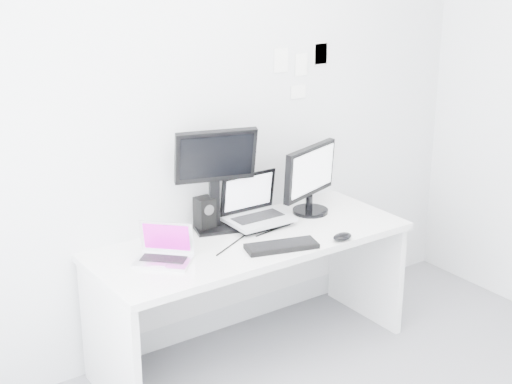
# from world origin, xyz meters

# --- Properties ---
(back_wall) EXTENTS (3.60, 0.00, 3.60)m
(back_wall) POSITION_xyz_m (0.00, 1.60, 1.35)
(back_wall) COLOR silver
(back_wall) RESTS_ON ground
(desk) EXTENTS (1.80, 0.70, 0.73)m
(desk) POSITION_xyz_m (0.00, 1.25, 0.36)
(desk) COLOR silver
(desk) RESTS_ON ground
(macbook) EXTENTS (0.35, 0.35, 0.21)m
(macbook) POSITION_xyz_m (-0.56, 1.23, 0.84)
(macbook) COLOR silver
(macbook) RESTS_ON desk
(speaker) EXTENTS (0.12, 0.12, 0.19)m
(speaker) POSITION_xyz_m (-0.15, 1.50, 0.83)
(speaker) COLOR black
(speaker) RESTS_ON desk
(dell_laptop) EXTENTS (0.36, 0.28, 0.30)m
(dell_laptop) POSITION_xyz_m (0.14, 1.37, 0.88)
(dell_laptop) COLOR #AFB1B7
(dell_laptop) RESTS_ON desk
(rear_monitor) EXTENTS (0.48, 0.29, 0.61)m
(rear_monitor) POSITION_xyz_m (-0.10, 1.46, 1.04)
(rear_monitor) COLOR black
(rear_monitor) RESTS_ON desk
(samsung_monitor) EXTENTS (0.51, 0.35, 0.43)m
(samsung_monitor) POSITION_xyz_m (0.52, 1.37, 0.94)
(samsung_monitor) COLOR black
(samsung_monitor) RESTS_ON desk
(keyboard) EXTENTS (0.41, 0.24, 0.03)m
(keyboard) POSITION_xyz_m (0.05, 1.04, 0.74)
(keyboard) COLOR black
(keyboard) RESTS_ON desk
(mouse) EXTENTS (0.12, 0.08, 0.04)m
(mouse) POSITION_xyz_m (0.39, 0.94, 0.75)
(mouse) COLOR black
(mouse) RESTS_ON desk
(wall_note_0) EXTENTS (0.10, 0.00, 0.14)m
(wall_note_0) POSITION_xyz_m (0.45, 1.59, 1.62)
(wall_note_0) COLOR white
(wall_note_0) RESTS_ON back_wall
(wall_note_1) EXTENTS (0.09, 0.00, 0.13)m
(wall_note_1) POSITION_xyz_m (0.60, 1.59, 1.58)
(wall_note_1) COLOR white
(wall_note_1) RESTS_ON back_wall
(wall_note_2) EXTENTS (0.10, 0.00, 0.14)m
(wall_note_2) POSITION_xyz_m (0.75, 1.59, 1.63)
(wall_note_2) COLOR white
(wall_note_2) RESTS_ON back_wall
(wall_note_3) EXTENTS (0.11, 0.00, 0.08)m
(wall_note_3) POSITION_xyz_m (0.58, 1.59, 1.42)
(wall_note_3) COLOR white
(wall_note_3) RESTS_ON back_wall
(wall_note_4) EXTENTS (0.11, 0.00, 0.13)m
(wall_note_4) POSITION_xyz_m (0.74, 1.59, 1.63)
(wall_note_4) COLOR white
(wall_note_4) RESTS_ON back_wall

